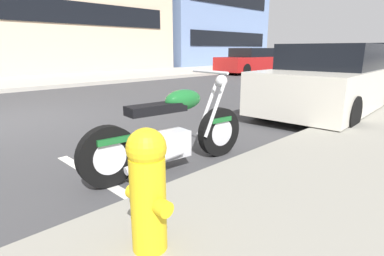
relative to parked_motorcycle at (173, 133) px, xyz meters
name	(u,v)px	position (x,y,z in m)	size (l,w,h in m)	color
ground_plane	(3,122)	(-0.78, 4.07, -0.43)	(260.00, 260.00, 0.00)	#3D3D3F
sidewalk_far_curb	(192,71)	(11.22, 11.05, -0.36)	(120.00, 5.00, 0.14)	#ADA89E
parking_stall_stripe	(105,182)	(-0.78, 0.19, -0.42)	(0.12, 2.20, 0.01)	silver
parked_motorcycle	(173,133)	(0.00, 0.00, 0.00)	(2.16, 0.62, 1.12)	black
parked_car_across_street	(329,82)	(4.47, 0.04, 0.26)	(4.17, 2.05, 1.46)	beige
crossing_truck	(382,53)	(33.37, 6.48, 0.60)	(2.44, 5.16, 1.97)	maroon
car_opposite_curb	(251,61)	(12.98, 7.93, 0.25)	(4.62, 2.04, 1.43)	#AD1919
fire_hydrant	(148,187)	(-1.22, -1.17, 0.13)	(0.24, 0.36, 0.78)	gold
townhouse_far_uphill	(194,7)	(17.84, 17.48, 4.46)	(10.77, 8.34, 9.77)	#6B84B2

